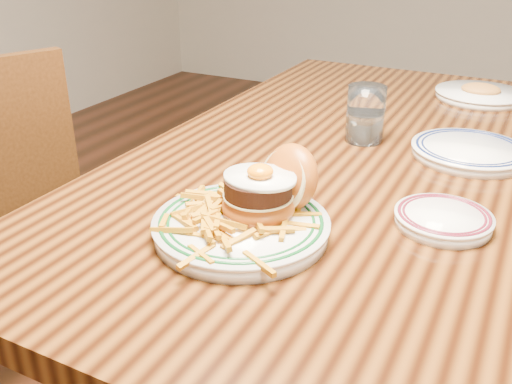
% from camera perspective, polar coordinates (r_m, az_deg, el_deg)
% --- Properties ---
extents(table, '(0.85, 1.60, 0.75)m').
position_cam_1_polar(table, '(1.33, 8.82, 0.72)').
color(table, black).
rests_on(table, floor).
extents(main_plate, '(0.29, 0.30, 0.14)m').
position_cam_1_polar(main_plate, '(0.92, -0.65, -1.96)').
color(main_plate, white).
rests_on(main_plate, table).
extents(side_plate, '(0.16, 0.16, 0.02)m').
position_cam_1_polar(side_plate, '(1.00, 18.23, -2.51)').
color(side_plate, white).
rests_on(side_plate, table).
extents(rear_plate, '(0.24, 0.24, 0.03)m').
position_cam_1_polar(rear_plate, '(1.31, 20.59, 3.90)').
color(rear_plate, white).
rests_on(rear_plate, table).
extents(water_glass, '(0.09, 0.09, 0.13)m').
position_cam_1_polar(water_glass, '(1.33, 10.87, 7.35)').
color(water_glass, white).
rests_on(water_glass, table).
extents(far_plate, '(0.25, 0.25, 0.04)m').
position_cam_1_polar(far_plate, '(1.76, 21.50, 9.10)').
color(far_plate, white).
rests_on(far_plate, table).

